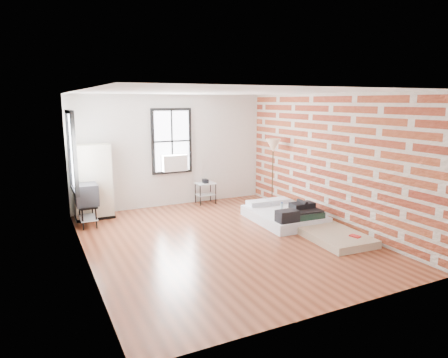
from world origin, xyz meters
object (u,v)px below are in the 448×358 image
side_table (205,187)px  tv_stand (87,196)px  mattress_bare (323,229)px  mattress_main (284,215)px  wardrobe (93,182)px  floor_lamp (273,149)px

side_table → tv_stand: bearing=-168.4°
mattress_bare → tv_stand: (-4.15, 2.68, 0.53)m
mattress_main → wardrobe: (-3.74, 2.16, 0.69)m
side_table → tv_stand: (-3.02, -0.62, 0.22)m
tv_stand → floor_lamp: bearing=-5.9°
floor_lamp → tv_stand: bearing=173.8°
mattress_main → side_table: bearing=114.8°
mattress_bare → wardrobe: bearing=143.7°
mattress_bare → floor_lamp: size_ratio=1.08×
mattress_main → mattress_bare: mattress_main is taller
mattress_main → floor_lamp: bearing=72.2°
mattress_bare → tv_stand: 4.97m
wardrobe → tv_stand: 0.62m
wardrobe → side_table: wardrobe is taller
tv_stand → mattress_main: bearing=-21.8°
mattress_main → tv_stand: 4.30m
wardrobe → side_table: size_ratio=2.60×
floor_lamp → tv_stand: (-4.36, 0.47, -0.84)m
wardrobe → tv_stand: size_ratio=1.85×
mattress_main → wardrobe: 4.38m
mattress_main → wardrobe: bearing=152.0°
mattress_main → side_table: size_ratio=2.75×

